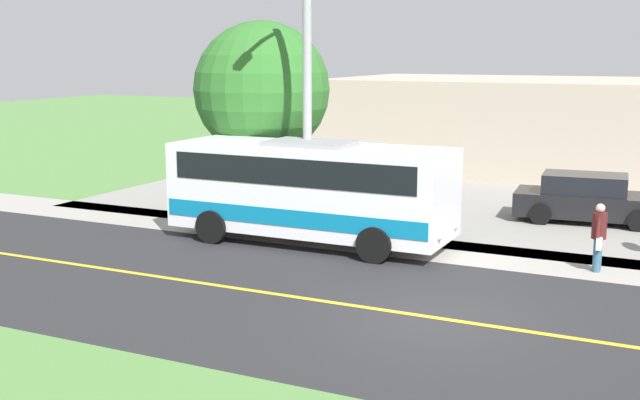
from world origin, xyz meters
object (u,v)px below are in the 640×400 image
shuttle_bus_front (311,187)px  tree_curbside (262,90)px  pedestrian_with_bags (599,235)px  parked_car_near (589,199)px  commercial_building (617,127)px  street_light_pole (305,72)px

shuttle_bus_front → tree_curbside: bearing=-132.5°
pedestrian_with_bags → shuttle_bus_front: bearing=-87.1°
pedestrian_with_bags → parked_car_near: size_ratio=0.35×
parked_car_near → commercial_building: bearing=-177.9°
pedestrian_with_bags → tree_curbside: (-2.49, -10.43, 3.04)m
shuttle_bus_front → pedestrian_with_bags: 7.36m
pedestrian_with_bags → street_light_pole: (0.03, -7.65, 3.68)m
shuttle_bus_front → parked_car_near: size_ratio=1.69×
pedestrian_with_bags → tree_curbside: size_ratio=0.27×
shuttle_bus_front → pedestrian_with_bags: bearing=92.9°
shuttle_bus_front → pedestrian_with_bags: size_ratio=4.78×
tree_curbside → pedestrian_with_bags: bearing=76.6°
street_light_pole → parked_car_near: 9.59m
shuttle_bus_front → street_light_pole: 3.06m
pedestrian_with_bags → street_light_pole: size_ratio=0.19×
shuttle_bus_front → street_light_pole: size_ratio=0.93×
shuttle_bus_front → commercial_building: commercial_building is taller
tree_curbside → parked_car_near: bearing=108.5°
parked_car_near → tree_curbside: (3.16, -9.47, 3.21)m
pedestrian_with_bags → parked_car_near: pedestrian_with_bags is taller
pedestrian_with_bags → parked_car_near: (-5.65, -0.96, -0.17)m
parked_car_near → shuttle_bus_front: bearing=-46.6°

